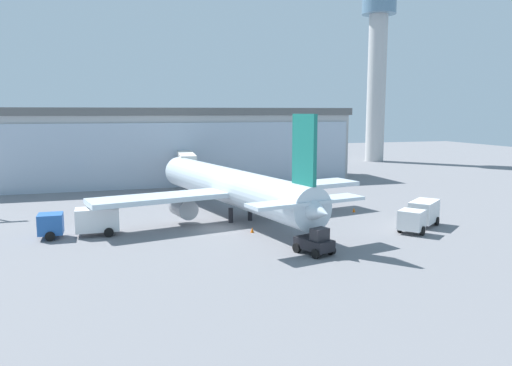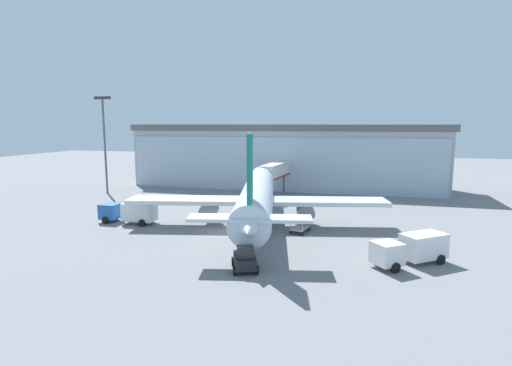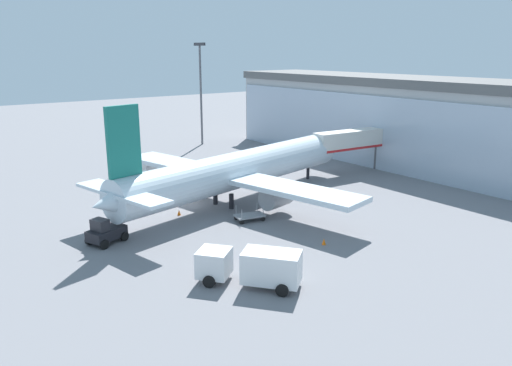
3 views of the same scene
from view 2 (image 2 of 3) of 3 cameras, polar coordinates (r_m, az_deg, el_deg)
ground at (r=46.99m, az=-4.50°, el=-6.99°), size 240.00×240.00×0.00m
terminal_building at (r=79.89m, az=4.07°, el=3.89°), size 60.83×13.42×12.40m
jet_bridge at (r=69.63m, az=3.03°, el=1.75°), size 3.30×12.15×5.79m
apron_light_mast at (r=76.77m, az=-20.85°, el=6.30°), size 3.20×0.40×17.32m
airplane at (r=49.68m, az=0.16°, el=-1.95°), size 31.61×35.37×11.65m
catering_truck at (r=53.07m, az=-17.58°, el=-3.94°), size 7.31×2.51×2.65m
fuel_truck at (r=38.67m, az=21.38°, el=-8.68°), size 7.07×6.28×2.65m
baggage_cart at (r=46.85m, az=6.30°, el=-6.42°), size 2.16×3.08×1.50m
pushback_tug at (r=34.78m, az=-1.61°, el=-10.85°), size 3.11×3.64×2.30m
safety_cone_nose at (r=43.68m, az=-2.02°, el=-7.78°), size 0.36×0.36×0.55m
safety_cone_wingtip at (r=47.82m, az=17.15°, el=-6.73°), size 0.36×0.36×0.55m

